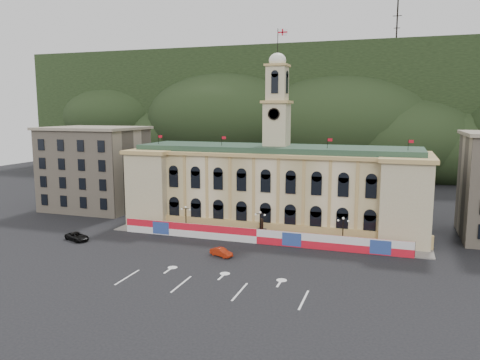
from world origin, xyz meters
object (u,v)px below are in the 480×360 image
(statue, at_px, (262,232))
(lamp_center, at_px, (260,223))
(black_suv, at_px, (77,236))
(red_sedan, at_px, (221,252))

(statue, relative_size, lamp_center, 0.72)
(black_suv, bearing_deg, statue, -48.11)
(statue, height_order, lamp_center, lamp_center)
(black_suv, bearing_deg, lamp_center, -49.81)
(lamp_center, bearing_deg, red_sedan, -107.25)
(red_sedan, xyz_separation_m, black_suv, (-26.77, 0.40, 0.06))
(statue, xyz_separation_m, red_sedan, (-3.23, -11.39, -0.56))
(lamp_center, distance_m, black_suv, 31.71)
(red_sedan, bearing_deg, lamp_center, 5.61)
(lamp_center, distance_m, red_sedan, 11.15)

